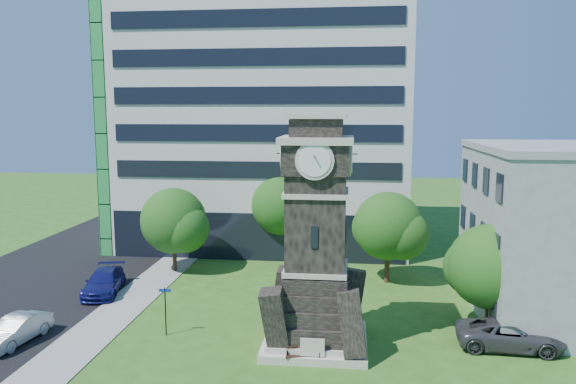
# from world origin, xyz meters

# --- Properties ---
(ground) EXTENTS (160.00, 160.00, 0.00)m
(ground) POSITION_xyz_m (0.00, 0.00, 0.00)
(ground) COLOR #2F5A19
(ground) RESTS_ON ground
(sidewalk) EXTENTS (3.00, 70.00, 0.06)m
(sidewalk) POSITION_xyz_m (-9.50, 5.00, 0.03)
(sidewalk) COLOR gray
(sidewalk) RESTS_ON ground
(clock_tower) EXTENTS (5.40, 5.40, 12.22)m
(clock_tower) POSITION_xyz_m (3.00, 2.00, 5.28)
(clock_tower) COLOR beige
(clock_tower) RESTS_ON ground
(office_tall) EXTENTS (26.20, 15.11, 28.60)m
(office_tall) POSITION_xyz_m (-3.20, 25.84, 14.22)
(office_tall) COLOR silver
(office_tall) RESTS_ON ground
(car_street_mid) EXTENTS (2.09, 4.50, 1.43)m
(car_street_mid) POSITION_xyz_m (-12.99, 0.41, 0.71)
(car_street_mid) COLOR #9B9EA2
(car_street_mid) RESTS_ON ground
(car_street_north) EXTENTS (3.22, 5.71, 1.56)m
(car_street_north) POSITION_xyz_m (-11.93, 8.92, 0.78)
(car_street_north) COLOR navy
(car_street_north) RESTS_ON ground
(car_east_lot) EXTENTS (5.58, 2.83, 1.51)m
(car_east_lot) POSITION_xyz_m (13.15, 2.61, 0.76)
(car_east_lot) COLOR #434247
(car_east_lot) RESTS_ON ground
(park_bench) EXTENTS (1.68, 0.45, 0.87)m
(park_bench) POSITION_xyz_m (2.50, -0.24, 0.46)
(park_bench) COLOR black
(park_bench) RESTS_ON ground
(street_sign) EXTENTS (0.66, 0.07, 2.75)m
(street_sign) POSITION_xyz_m (-5.34, 2.32, 1.72)
(street_sign) COLOR black
(street_sign) RESTS_ON ground
(tree_nw) EXTENTS (5.56, 5.05, 6.52)m
(tree_nw) POSITION_xyz_m (-8.72, 14.69, 3.83)
(tree_nw) COLOR #332114
(tree_nw) RESTS_ON ground
(tree_nc) EXTENTS (5.76, 5.23, 7.26)m
(tree_nc) POSITION_xyz_m (-0.87, 19.41, 4.45)
(tree_nc) COLOR #332114
(tree_nc) RESTS_ON ground
(tree_ne) EXTENTS (5.43, 4.94, 6.64)m
(tree_ne) POSITION_xyz_m (7.52, 13.61, 4.01)
(tree_ne) COLOR #332114
(tree_ne) RESTS_ON ground
(tree_east) EXTENTS (5.19, 4.72, 6.18)m
(tree_east) POSITION_xyz_m (12.59, 4.78, 3.66)
(tree_east) COLOR #332114
(tree_east) RESTS_ON ground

